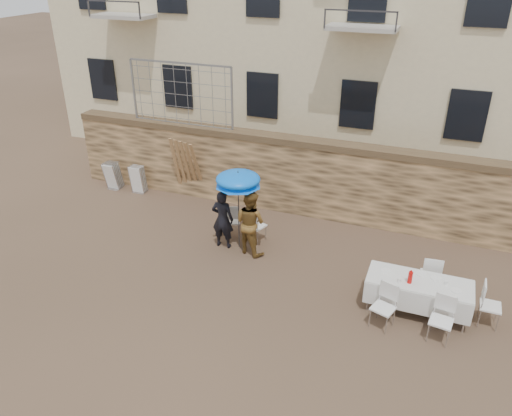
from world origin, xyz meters
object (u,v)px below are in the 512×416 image
(umbrella, at_px, (238,182))
(soda_bottle, at_px, (410,277))
(chair_stack_right, at_px, (140,178))
(table_chair_front_right, at_px, (441,320))
(couple_chair_right, at_px, (256,225))
(table_chair_back, at_px, (431,274))
(banquet_table, at_px, (420,283))
(table_chair_side, at_px, (491,305))
(couple_chair_left, at_px, (232,220))
(table_chair_front_left, at_px, (383,307))
(man_suit, at_px, (223,219))
(chair_stack_left, at_px, (116,173))
(woman_dress, at_px, (250,222))

(umbrella, distance_m, soda_bottle, 4.53)
(umbrella, distance_m, chair_stack_right, 4.86)
(table_chair_front_right, bearing_deg, umbrella, 168.15)
(couple_chair_right, relative_size, table_chair_front_right, 1.00)
(table_chair_front_right, xyz_separation_m, table_chair_back, (-0.30, 1.55, 0.00))
(banquet_table, bearing_deg, table_chair_side, 4.09)
(banquet_table, xyz_separation_m, table_chair_front_right, (0.50, -0.75, -0.25))
(couple_chair_right, height_order, table_chair_side, same)
(couple_chair_left, height_order, couple_chair_right, same)
(soda_bottle, bearing_deg, umbrella, 164.54)
(couple_chair_right, bearing_deg, table_chair_front_right, 172.96)
(banquet_table, xyz_separation_m, table_chair_side, (1.40, 0.10, -0.25))
(table_chair_front_left, relative_size, table_chair_back, 1.00)
(table_chair_back, bearing_deg, umbrella, -8.60)
(man_suit, xyz_separation_m, couple_chair_right, (0.70, 0.55, -0.30))
(banquet_table, height_order, soda_bottle, soda_bottle)
(table_chair_front_right, relative_size, chair_stack_right, 1.04)
(table_chair_front_left, distance_m, chair_stack_left, 9.75)
(banquet_table, height_order, chair_stack_right, chair_stack_right)
(couple_chair_left, bearing_deg, woman_dress, 120.81)
(couple_chair_left, bearing_deg, banquet_table, 140.15)
(banquet_table, distance_m, chair_stack_right, 9.20)
(banquet_table, bearing_deg, chair_stack_left, 162.48)
(couple_chair_left, xyz_separation_m, table_chair_front_right, (5.37, -2.23, 0.00))
(chair_stack_left, relative_size, chair_stack_right, 1.00)
(couple_chair_left, xyz_separation_m, couple_chair_right, (0.70, 0.00, 0.00))
(banquet_table, bearing_deg, table_chair_back, 75.96)
(woman_dress, bearing_deg, chair_stack_left, -1.81)
(man_suit, distance_m, table_chair_back, 5.08)
(table_chair_side, bearing_deg, table_chair_back, 60.33)
(table_chair_front_right, bearing_deg, couple_chair_right, 162.33)
(couple_chair_right, distance_m, chair_stack_left, 5.63)
(table_chair_back, bearing_deg, table_chair_front_right, 95.19)
(banquet_table, distance_m, soda_bottle, 0.30)
(chair_stack_left, bearing_deg, couple_chair_right, -15.92)
(man_suit, distance_m, table_chair_side, 6.33)
(umbrella, bearing_deg, soda_bottle, -15.46)
(couple_chair_right, distance_m, table_chair_front_left, 4.21)
(woman_dress, distance_m, chair_stack_right, 5.03)
(couple_chair_right, bearing_deg, table_chair_side, -175.43)
(soda_bottle, xyz_separation_m, table_chair_front_left, (-0.40, -0.60, -0.43))
(table_chair_back, distance_m, chair_stack_right, 9.16)
(table_chair_front_right, bearing_deg, banquet_table, 131.56)
(table_chair_side, relative_size, chair_stack_left, 1.04)
(couple_chair_left, xyz_separation_m, table_chair_front_left, (4.27, -2.23, 0.00))
(man_suit, bearing_deg, umbrella, -168.68)
(umbrella, bearing_deg, man_suit, -165.96)
(chair_stack_right, bearing_deg, table_chair_side, -16.18)
(man_suit, relative_size, chair_stack_right, 1.70)
(woman_dress, height_order, table_chair_back, woman_dress)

